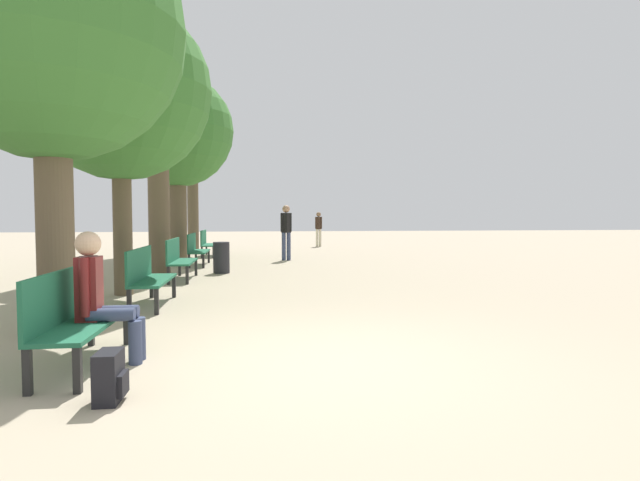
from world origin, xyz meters
name	(u,v)px	position (x,y,z in m)	size (l,w,h in m)	color
ground_plane	(311,361)	(0.00, 0.00, 0.00)	(80.00, 80.00, 0.00)	tan
bench_row_0	(73,313)	(-2.26, 0.11, 0.51)	(0.47, 1.63, 0.92)	#1E6042
bench_row_1	(147,274)	(-2.26, 3.31, 0.51)	(0.47, 1.63, 0.92)	#1E6042
bench_row_2	(178,257)	(-2.26, 6.52, 0.51)	(0.47, 1.63, 0.92)	#1E6042
bench_row_3	(196,248)	(-2.26, 9.72, 0.51)	(0.47, 1.63, 0.92)	#1E6042
bench_row_4	(207,242)	(-2.26, 12.93, 0.51)	(0.47, 1.63, 0.92)	#1E6042
tree_row_0	(50,30)	(-2.92, 1.49, 3.61)	(3.12, 3.12, 5.21)	brown
tree_row_1	(120,91)	(-2.92, 4.52, 3.65)	(3.21, 3.21, 5.27)	brown
tree_row_2	(157,102)	(-2.92, 7.92, 4.22)	(2.60, 2.60, 5.65)	brown
tree_row_3	(177,132)	(-2.92, 10.94, 3.97)	(3.42, 3.42, 5.73)	brown
tree_row_4	(192,125)	(-2.92, 14.61, 4.83)	(2.97, 2.97, 6.39)	brown
person_seated	(102,294)	(-2.02, 0.18, 0.67)	(0.62, 0.35, 1.28)	#384260
backpack	(110,377)	(-1.66, -0.88, 0.19)	(0.21, 0.30, 0.39)	black
pedestrian_near	(319,227)	(2.31, 17.90, 0.91)	(0.32, 0.28, 1.59)	beige
pedestrian_mid	(286,229)	(0.41, 11.03, 1.01)	(0.36, 0.31, 1.76)	#384260
trash_bin	(221,258)	(-1.40, 7.71, 0.39)	(0.40, 0.40, 0.78)	#232328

